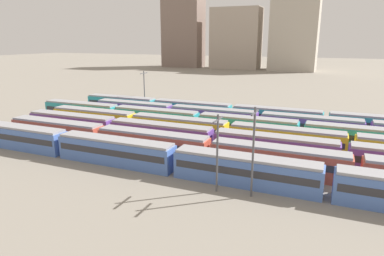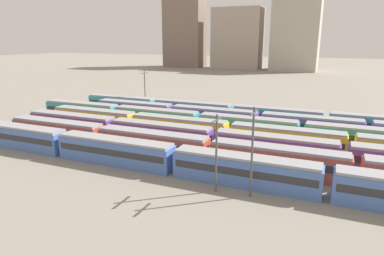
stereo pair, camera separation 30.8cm
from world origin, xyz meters
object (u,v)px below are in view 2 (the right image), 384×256
Objects in this scene: train_track_4 at (247,127)px; catenary_pole_3 at (145,89)px; train_track_1 at (210,151)px; train_track_5 at (311,126)px; catenary_pole_2 at (252,148)px; train_track_0 at (175,160)px; catenary_pole_0 at (216,150)px; train_track_2 at (213,140)px; train_track_6 at (277,117)px; train_track_3 at (351,146)px.

train_track_4 is 9.46× the size of catenary_pole_3.
train_track_1 and train_track_5 have the same top height.
catenary_pole_2 reaches higher than catenary_pole_3.
train_track_5 is (15.14, 26.00, 0.00)m from train_track_0.
train_track_5 is 10.10× the size of catenary_pole_0.
train_track_1 is 24.04m from train_track_5.
catenary_pole_2 is at bearing -55.42° from train_track_2.
train_track_5 and train_track_6 have the same top height.
train_track_1 is 0.66× the size of train_track_3.
train_track_1 is 0.80× the size of train_track_6.
catenary_pole_3 reaches higher than train_track_2.
train_track_0 is 0.80× the size of train_track_5.
train_track_0 and train_track_4 have the same top height.
train_track_0 and train_track_5 have the same top height.
train_track_1 is at bearing -150.69° from train_track_3.
catenary_pole_0 reaches higher than train_track_2.
catenary_pole_3 is at bearing 155.58° from train_track_4.
catenary_pole_2 is at bearing -14.79° from train_track_0.
train_track_6 is 34.40m from catenary_pole_2.
train_track_5 is (12.05, 20.80, 0.00)m from train_track_1.
catenary_pole_2 reaches higher than train_track_2.
train_track_0 is at bearing 155.13° from catenary_pole_0.
catenary_pole_0 is 0.89× the size of catenary_pole_2.
train_track_5 is 9.46× the size of catenary_pole_3.
train_track_2 is (-1.35, 5.20, 0.00)m from train_track_1.
train_track_2 is at bearing 124.58° from catenary_pole_2.
train_track_2 and train_track_5 have the same top height.
train_track_5 is at bearing 26.20° from train_track_4.
train_track_1 is at bearing 114.15° from catenary_pole_0.
train_track_0 is 7.21× the size of catenary_pole_2.
catenary_pole_3 reaches higher than train_track_3.
catenary_pole_2 is (6.32, -23.68, 3.83)m from train_track_4.
train_track_2 is 7.55× the size of catenary_pole_3.
catenary_pole_3 is at bearing 175.01° from train_track_6.
catenary_pole_3 is (-24.66, 34.07, 3.59)m from train_track_0.
train_track_3 and train_track_5 have the same top height.
catenary_pole_2 is at bearing -120.15° from train_track_3.
catenary_pole_2 reaches higher than catenary_pole_0.
train_track_0 is at bearing -144.19° from train_track_3.
catenary_pole_0 is at bearing -92.20° from train_track_6.
train_track_3 is (18.53, 10.40, 0.00)m from train_track_1.
catenary_pole_2 reaches higher than train_track_6.
train_track_2 is at bearing -41.88° from catenary_pole_3.
catenary_pole_0 is at bearing -69.38° from train_track_2.
train_track_6 is at bearing -4.99° from catenary_pole_3.
train_track_6 is at bearing 70.90° from train_track_4.
catenary_pole_3 is at bearing 133.90° from catenary_pole_2.
catenary_pole_0 is (3.75, -8.37, 3.27)m from train_track_1.
catenary_pole_0 is (-14.77, -18.77, 3.27)m from train_track_3.
catenary_pole_2 is at bearing -75.05° from train_track_4.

